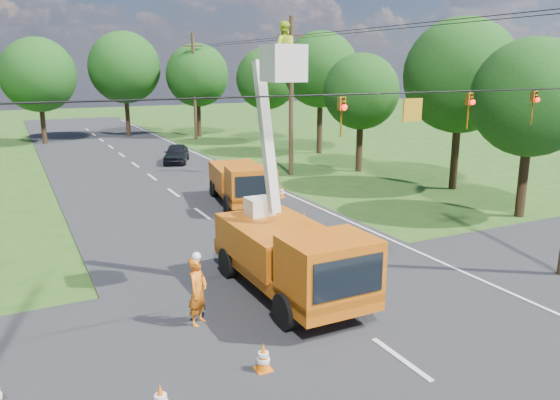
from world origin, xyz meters
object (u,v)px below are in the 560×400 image
traffic_cone_2 (269,247)px  traffic_cone_4 (161,400)px  bucket_truck (291,243)px  traffic_cone_8 (263,357)px  distant_car (176,153)px  tree_far_b (124,68)px  tree_right_c (361,92)px  tree_right_d (321,70)px  second_truck (242,182)px  tree_right_e (266,79)px  pole_right_far (194,86)px  tree_right_a (532,98)px  tree_far_c (197,75)px  pole_right_mid (291,96)px  tree_right_b (461,76)px  ground_worker (198,291)px  traffic_cone_3 (304,220)px  tree_far_a (38,75)px  traffic_cone_7 (281,192)px

traffic_cone_2 → traffic_cone_4: size_ratio=1.00×
bucket_truck → traffic_cone_8: 4.63m
distant_car → tree_far_b: 18.33m
tree_right_c → tree_right_d: 8.27m
second_truck → tree_far_b: size_ratio=0.62×
traffic_cone_4 → tree_right_e: (19.58, 36.53, 5.45)m
pole_right_far → tree_right_a: 34.37m
tree_far_c → traffic_cone_4: bearing=-109.3°
pole_right_mid → distant_car: bearing=125.5°
tree_right_d → tree_right_e: 8.11m
pole_right_far → tree_far_b: (-5.50, 5.00, 1.70)m
tree_right_d → tree_far_c: tree_right_d is taller
traffic_cone_4 → tree_far_c: bearing=70.7°
tree_right_a → tree_right_d: size_ratio=0.85×
second_truck → tree_far_b: 31.59m
tree_right_c → tree_far_c: tree_far_c is taller
tree_right_b → tree_far_b: size_ratio=0.93×
second_truck → traffic_cone_4: 17.53m
ground_worker → traffic_cone_2: bearing=1.1°
bucket_truck → tree_right_e: tree_right_e is taller
ground_worker → traffic_cone_8: bearing=-123.0°
ground_worker → tree_right_a: (17.29, 3.95, 4.58)m
bucket_truck → traffic_cone_3: bucket_truck is taller
traffic_cone_3 → tree_far_a: size_ratio=0.07×
tree_right_c → traffic_cone_7: bearing=-150.5°
second_truck → tree_right_e: size_ratio=0.74×
pole_right_far → tree_far_a: 13.87m
pole_right_far → traffic_cone_4: bearing=-109.0°
bucket_truck → traffic_cone_7: bearing=64.4°
bucket_truck → traffic_cone_2: size_ratio=11.57×
traffic_cone_2 → tree_right_c: size_ratio=0.09×
traffic_cone_3 → tree_right_d: tree_right_d is taller
tree_right_b → tree_right_e: size_ratio=1.12×
tree_right_d → tree_far_b: size_ratio=0.94×
traffic_cone_8 → pole_right_far: (11.70, 40.94, 4.75)m
bucket_truck → pole_right_far: size_ratio=0.82×
bucket_truck → traffic_cone_3: (3.93, 6.24, -1.35)m
ground_worker → traffic_cone_2: 5.95m
bucket_truck → tree_right_a: tree_right_a is taller
traffic_cone_4 → tree_right_a: bearing=21.3°
second_truck → traffic_cone_4: size_ratio=9.00×
traffic_cone_2 → tree_far_c: (9.12, 35.75, 5.70)m
second_truck → ground_worker: (-6.26, -11.86, -0.21)m
pole_right_mid → tree_right_b: size_ratio=1.04×
second_truck → tree_right_a: size_ratio=0.77×
traffic_cone_7 → tree_right_e: bearing=66.8°
distant_car → pole_right_mid: pole_right_mid is taller
ground_worker → distant_car: bearing=31.1°
traffic_cone_3 → tree_right_c: tree_right_c is taller
traffic_cone_4 → tree_far_c: (15.28, 43.53, 5.70)m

